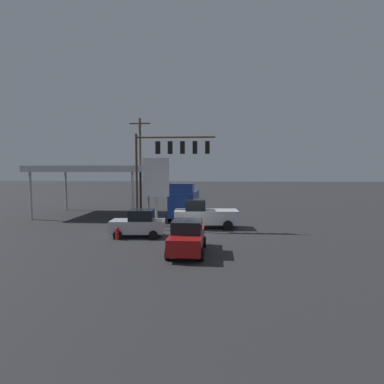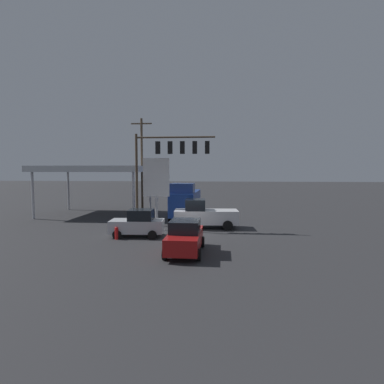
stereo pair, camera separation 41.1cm
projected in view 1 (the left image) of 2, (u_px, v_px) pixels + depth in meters
The scene contains 10 objects.
ground_plane at pixel (190, 233), 22.96m from camera, with size 200.00×200.00×0.00m, color #2D2D30.
traffic_signal_assembly at pixel (169, 156), 23.95m from camera, with size 6.45×0.43×7.71m.
utility_pole at pixel (140, 163), 34.61m from camera, with size 2.40×0.26×10.71m.
gas_station_canopy at pixel (95, 169), 31.84m from camera, with size 11.23×8.23×5.21m.
price_sign at pixel (156, 180), 25.51m from camera, with size 2.26×0.27×5.81m.
hatchback_crossing at pixel (139, 224), 21.55m from camera, with size 3.90×2.15×1.97m.
delivery_truck at pixel (185, 201), 29.56m from camera, with size 2.74×6.87×3.58m.
pickup_parked at pixel (204, 215), 24.77m from camera, with size 5.32×2.52×2.40m.
sedan_waiting at pixel (187, 237), 17.33m from camera, with size 2.12×4.43×1.93m.
fire_hydrant at pixel (117, 233), 20.64m from camera, with size 0.24×0.24×0.88m.
Camera 1 is at (-1.71, 22.60, 4.83)m, focal length 28.00 mm.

